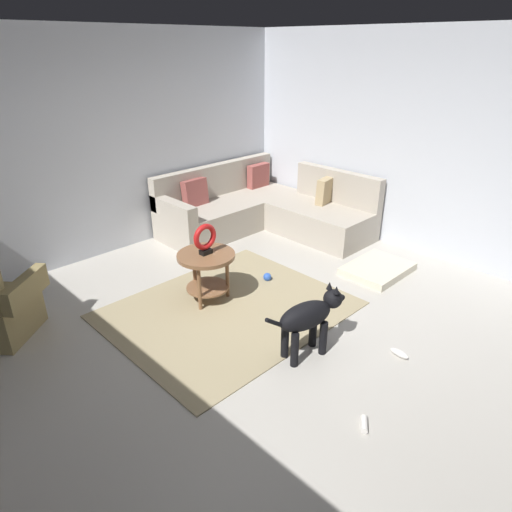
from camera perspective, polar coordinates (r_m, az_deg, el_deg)
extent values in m
cube|color=#B7B2A8|center=(4.23, 1.39, -11.72)|extent=(6.00, 6.00, 0.10)
cube|color=silver|center=(5.93, -19.84, 12.68)|extent=(6.00, 0.12, 2.70)
cube|color=silver|center=(5.98, 22.09, 12.44)|extent=(0.12, 6.00, 2.70)
cube|color=tan|center=(4.71, -3.48, -6.74)|extent=(2.30, 1.90, 0.01)
cube|color=#B2A899|center=(6.72, -3.04, 5.35)|extent=(2.20, 0.85, 0.42)
cube|color=#B2A899|center=(6.84, -5.13, 9.53)|extent=(2.20, 0.14, 0.46)
cube|color=#B2A899|center=(6.47, 8.17, 4.32)|extent=(0.85, 1.40, 0.42)
cube|color=#B2A899|center=(6.60, 10.32, 8.63)|extent=(0.14, 1.40, 0.46)
cube|color=#B2A899|center=(6.02, -10.39, 5.81)|extent=(0.16, 0.85, 0.22)
cube|color=#994C47|center=(7.23, 0.29, 10.01)|extent=(0.38, 0.13, 0.38)
cube|color=#994C47|center=(6.45, -7.69, 7.87)|extent=(0.39, 0.18, 0.39)
cube|color=tan|center=(6.56, 8.79, 8.09)|extent=(0.40, 0.20, 0.38)
cube|color=olive|center=(4.54, -27.06, -3.70)|extent=(0.53, 0.46, 0.22)
cylinder|color=brown|center=(4.67, -6.32, 0.05)|extent=(0.60, 0.60, 0.04)
cylinder|color=brown|center=(4.84, -6.12, -3.92)|extent=(0.45, 0.45, 0.02)
cylinder|color=brown|center=(4.94, -7.75, -2.02)|extent=(0.04, 0.04, 0.50)
cylinder|color=brown|center=(4.61, -7.13, -4.09)|extent=(0.04, 0.04, 0.50)
cylinder|color=brown|center=(4.82, -3.63, -2.58)|extent=(0.04, 0.04, 0.50)
cube|color=black|center=(4.65, -6.35, 0.55)|extent=(0.12, 0.08, 0.05)
torus|color=red|center=(4.58, -6.45, 2.40)|extent=(0.28, 0.06, 0.28)
cube|color=beige|center=(5.60, 15.05, -1.59)|extent=(0.80, 0.60, 0.09)
cylinder|color=black|center=(4.15, 7.19, -9.26)|extent=(0.07, 0.07, 0.32)
cylinder|color=black|center=(4.06, 8.45, -10.17)|extent=(0.07, 0.07, 0.32)
cylinder|color=black|center=(3.99, 3.65, -10.69)|extent=(0.07, 0.07, 0.32)
cylinder|color=black|center=(3.90, 4.89, -11.69)|extent=(0.07, 0.07, 0.32)
ellipsoid|color=black|center=(3.88, 6.24, -7.51)|extent=(0.55, 0.32, 0.24)
sphere|color=black|center=(4.02, 9.66, -5.33)|extent=(0.17, 0.17, 0.17)
ellipsoid|color=black|center=(4.07, 10.45, -5.26)|extent=(0.13, 0.09, 0.07)
cone|color=black|center=(3.98, 9.24, -3.68)|extent=(0.06, 0.06, 0.07)
cone|color=black|center=(3.93, 10.10, -4.21)|extent=(0.06, 0.06, 0.07)
cylinder|color=black|center=(3.70, 2.47, -8.44)|extent=(0.20, 0.08, 0.16)
sphere|color=blue|center=(5.23, 1.43, -2.65)|extent=(0.09, 0.09, 0.09)
cylinder|color=silver|center=(3.54, 13.47, -19.90)|extent=(0.14, 0.12, 0.05)
ellipsoid|color=silver|center=(4.25, 17.60, -11.60)|extent=(0.07, 0.18, 0.06)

